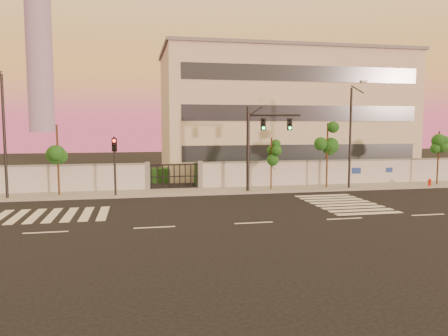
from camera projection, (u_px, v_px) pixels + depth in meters
The scene contains 16 objects.
ground at pixel (254, 223), 22.21m from camera, with size 120.00×120.00×0.00m, color black.
sidewalk at pixel (216, 191), 32.44m from camera, with size 60.00×3.00×0.15m, color gray.
perimeter_wall at pixel (214, 175), 33.83m from camera, with size 60.00×0.36×2.20m.
hedge_row at pixel (221, 174), 36.73m from camera, with size 41.00×4.25×1.80m.
institutional_building at pixel (282, 113), 44.82m from camera, with size 24.40×12.40×12.25m.
distant_skyscraper at pixel (39, 34), 276.34m from camera, with size 16.00×16.00×118.00m.
road_markings at pixel (211, 210), 25.56m from camera, with size 57.00×7.62×0.02m.
street_tree_c at pixel (58, 144), 29.83m from camera, with size 1.65×1.31×4.99m.
street_tree_d at pixel (272, 152), 32.60m from camera, with size 1.34×1.07×4.02m.
street_tree_e at pixel (328, 141), 33.62m from camera, with size 1.62×1.29×5.09m.
street_tree_f at pixel (439, 146), 35.31m from camera, with size 1.58×1.25×4.46m.
traffic_signal_main at pixel (259, 139), 31.81m from camera, with size 3.96×0.90×6.29m.
traffic_signal_secondary at pixel (115, 159), 29.75m from camera, with size 0.32×0.33×4.17m.
streetlight_west at pixel (3, 129), 28.31m from camera, with size 0.52×2.08×8.65m.
streetlight_east at pixel (351, 133), 33.00m from camera, with size 0.49×1.95×8.13m.
fire_hydrant at pixel (430, 183), 34.56m from camera, with size 0.29×0.28×0.74m.
Camera 1 is at (-5.81, -21.09, 4.99)m, focal length 35.00 mm.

